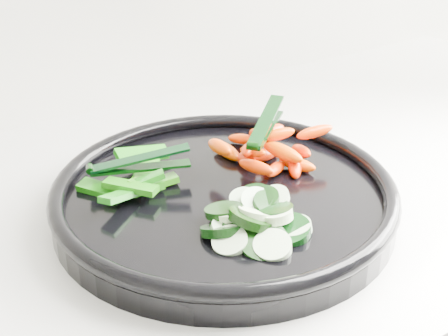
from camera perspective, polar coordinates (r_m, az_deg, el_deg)
veggie_tray at (r=0.68m, az=-0.00°, el=-2.58°), size 0.48×0.48×0.04m
cucumber_pile at (r=0.61m, az=2.53°, el=-4.92°), size 0.11×0.12×0.04m
carrot_pile at (r=0.73m, az=3.88°, el=1.75°), size 0.15×0.14×0.05m
pepper_pile at (r=0.70m, az=-7.99°, el=-0.99°), size 0.12×0.11×0.04m
tong_carrot at (r=0.72m, az=3.78°, el=3.86°), size 0.10×0.08×0.02m
tong_pepper at (r=0.69m, az=-7.95°, el=0.42°), size 0.11×0.05×0.02m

